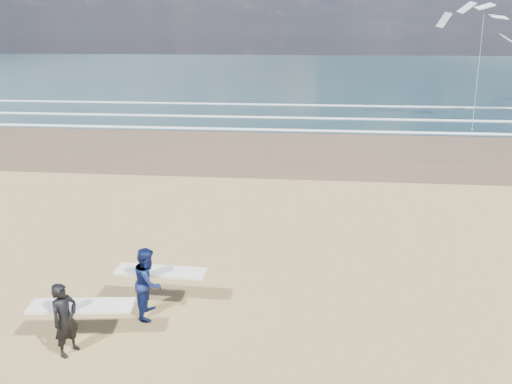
# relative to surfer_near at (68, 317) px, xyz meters

# --- Properties ---
(ocean) EXTENTS (220.00, 100.00, 0.02)m
(ocean) POSITION_rel_surfer_near_xyz_m (20.19, 72.32, -0.84)
(ocean) COLOR #1A3339
(ocean) RESTS_ON ground
(foam_breakers) EXTENTS (220.00, 11.70, 0.05)m
(foam_breakers) POSITION_rel_surfer_near_xyz_m (20.19, 28.42, -0.79)
(foam_breakers) COLOR white
(foam_breakers) RESTS_ON ground
(surfer_near) EXTENTS (2.25, 1.09, 1.65)m
(surfer_near) POSITION_rel_surfer_near_xyz_m (0.00, 0.00, 0.00)
(surfer_near) COLOR black
(surfer_near) RESTS_ON ground
(surfer_far) EXTENTS (2.21, 1.09, 1.75)m
(surfer_far) POSITION_rel_surfer_near_xyz_m (1.26, 1.51, 0.04)
(surfer_far) COLOR #0C1746
(surfer_far) RESTS_ON ground
(kite_1) EXTENTS (5.63, 4.72, 9.18)m
(kite_1) POSITION_rel_surfer_near_xyz_m (17.18, 27.10, 4.21)
(kite_1) COLOR slate
(kite_1) RESTS_ON ground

